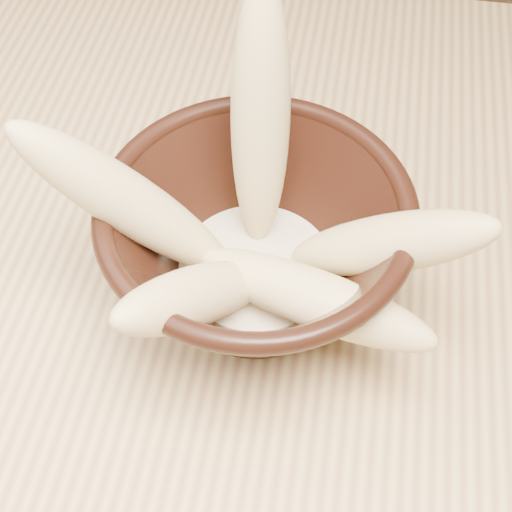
{
  "coord_description": "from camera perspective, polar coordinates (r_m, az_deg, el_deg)",
  "views": [
    {
      "loc": [
        0.25,
        -0.34,
        1.23
      ],
      "look_at": [
        0.2,
        -0.04,
        0.81
      ],
      "focal_mm": 50.0,
      "sensor_mm": 36.0,
      "label": 1
    }
  ],
  "objects": [
    {
      "name": "bowl",
      "position": [
        0.51,
        -0.0,
        0.67
      ],
      "size": [
        0.22,
        0.22,
        0.12
      ],
      "rotation": [
        0.0,
        0.0,
        -0.18
      ],
      "color": "black",
      "rests_on": "table"
    },
    {
      "name": "milk_puddle",
      "position": [
        0.54,
        -0.0,
        -1.21
      ],
      "size": [
        0.12,
        0.12,
        0.02
      ],
      "primitive_type": "cylinder",
      "color": "beige",
      "rests_on": "bowl"
    },
    {
      "name": "banana_across",
      "position": [
        0.49,
        4.51,
        -3.36
      ],
      "size": [
        0.18,
        0.09,
        0.06
      ],
      "primitive_type": "ellipsoid",
      "rotation": [
        1.48,
        0.0,
        1.26
      ],
      "color": "#EACC8A",
      "rests_on": "bowl"
    },
    {
      "name": "banana_front",
      "position": [
        0.47,
        -4.78,
        -3.21
      ],
      "size": [
        0.12,
        0.15,
        0.12
      ],
      "primitive_type": "ellipsoid",
      "rotation": [
        0.97,
        0.0,
        -0.58
      ],
      "color": "#EACC8A",
      "rests_on": "bowl"
    },
    {
      "name": "banana_right",
      "position": [
        0.49,
        10.31,
        0.94
      ],
      "size": [
        0.16,
        0.08,
        0.14
      ],
      "primitive_type": "ellipsoid",
      "rotation": [
        0.89,
        0.0,
        1.31
      ],
      "color": "#EACC8A",
      "rests_on": "bowl"
    },
    {
      "name": "banana_upright",
      "position": [
        0.49,
        0.35,
        10.71
      ],
      "size": [
        0.05,
        0.09,
        0.21
      ],
      "primitive_type": "ellipsoid",
      "rotation": [
        0.24,
        0.0,
        3.26
      ],
      "color": "#EACC8A",
      "rests_on": "bowl"
    },
    {
      "name": "table",
      "position": [
        0.7,
        -15.67,
        -2.04
      ],
      "size": [
        1.2,
        0.8,
        0.75
      ],
      "color": "#E3C17D",
      "rests_on": "ground"
    },
    {
      "name": "banana_left",
      "position": [
        0.49,
        -10.1,
        4.17
      ],
      "size": [
        0.16,
        0.06,
        0.17
      ],
      "primitive_type": "ellipsoid",
      "rotation": [
        0.72,
        0.0,
        -1.42
      ],
      "color": "#EACC8A",
      "rests_on": "bowl"
    }
  ]
}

